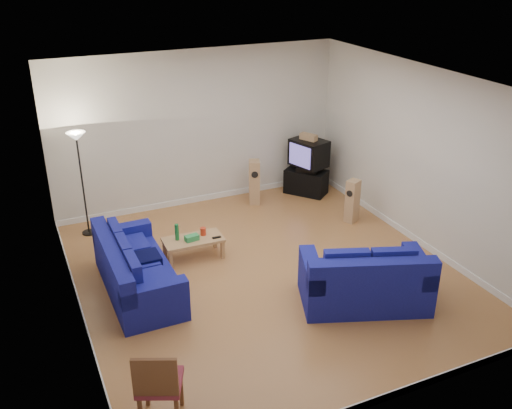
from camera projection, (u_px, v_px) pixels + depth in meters
name	position (u px, v px, depth m)	size (l,w,h in m)	color
room	(267.00, 188.00, 8.89)	(6.01, 6.51, 3.21)	brown
sofa_three_seat	(134.00, 273.00, 8.92)	(0.98, 2.26, 0.87)	navy
sofa_loveseat	(365.00, 283.00, 8.59)	(2.13, 1.64, 0.94)	navy
coffee_table	(193.00, 241.00, 9.88)	(1.04, 0.54, 0.37)	tan
bottle	(177.00, 232.00, 9.76)	(0.07, 0.07, 0.29)	#197233
tissue_box	(192.00, 238.00, 9.78)	(0.24, 0.13, 0.10)	green
red_canister	(203.00, 231.00, 9.95)	(0.10, 0.10, 0.14)	red
remote	(217.00, 237.00, 9.88)	(0.16, 0.05, 0.02)	black
tv_stand	(306.00, 182.00, 12.49)	(0.88, 0.49, 0.54)	black
av_receiver	(308.00, 169.00, 12.32)	(0.43, 0.35, 0.10)	black
television	(309.00, 153.00, 12.24)	(0.75, 0.88, 0.58)	black
centre_speaker	(309.00, 137.00, 12.11)	(0.38, 0.15, 0.13)	tan
speaker_left	(254.00, 182.00, 11.93)	(0.31, 0.34, 0.95)	tan
speaker_right	(352.00, 201.00, 11.15)	(0.32, 0.29, 0.87)	tan
floor_lamp	(78.00, 151.00, 10.16)	(0.34, 0.34, 2.00)	black
dining_chair	(158.00, 383.00, 6.32)	(0.65, 0.65, 1.04)	brown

